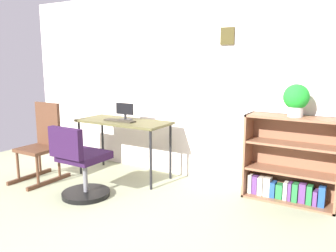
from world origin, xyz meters
TOP-DOWN VIEW (x-y plane):
  - ground_plane at (0.00, 0.00)m, footprint 6.24×6.24m
  - wall_back at (0.00, 2.15)m, footprint 5.20×0.12m
  - desk at (-0.66, 1.68)m, footprint 1.19×0.52m
  - monitor at (-0.66, 1.72)m, footprint 0.25×0.17m
  - keyboard at (-0.66, 1.60)m, footprint 0.41×0.12m
  - office_chair at (-0.60, 0.87)m, footprint 0.52×0.55m
  - rocking_chair at (-1.45, 1.07)m, footprint 0.42×0.64m
  - bookshelf_low at (1.32, 1.96)m, footprint 0.93×0.30m
  - potted_plant_on_shelf at (1.34, 1.90)m, footprint 0.25×0.25m

SIDE VIEW (x-z plane):
  - ground_plane at x=0.00m, z-range 0.00..0.00m
  - office_chair at x=-0.60m, z-range -0.06..0.75m
  - bookshelf_low at x=1.32m, z-range -0.06..0.84m
  - rocking_chair at x=-1.45m, z-range 0.00..0.95m
  - desk at x=-0.66m, z-range 0.30..1.03m
  - keyboard at x=-0.66m, z-range 0.72..0.74m
  - monitor at x=-0.66m, z-range 0.72..0.93m
  - potted_plant_on_shelf at x=1.34m, z-range 0.93..1.25m
  - wall_back at x=0.00m, z-range 0.00..2.31m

